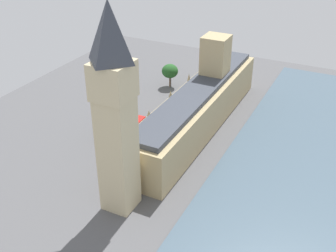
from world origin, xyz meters
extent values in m
plane|color=#565659|center=(0.00, 0.00, 0.00)|extent=(146.78, 146.78, 0.00)
cube|color=#475B6B|center=(-34.94, 0.00, 0.12)|extent=(38.78, 132.10, 0.25)
cube|color=tan|center=(-2.00, 0.00, 6.35)|extent=(13.52, 76.78, 12.70)
cube|color=tan|center=(-2.00, -13.82, 13.51)|extent=(8.26, 8.26, 27.02)
cube|color=#383D47|center=(-2.00, 0.00, 13.50)|extent=(10.27, 73.71, 1.60)
cone|color=tan|center=(4.36, -34.55, 14.15)|extent=(1.20, 1.20, 2.91)
cone|color=tan|center=(4.36, -20.73, 14.10)|extent=(1.20, 1.20, 2.81)
cone|color=tan|center=(4.36, -6.91, 14.05)|extent=(1.20, 1.20, 2.70)
cone|color=tan|center=(4.36, 6.91, 13.82)|extent=(1.20, 1.20, 2.24)
cone|color=tan|center=(4.36, 20.73, 13.62)|extent=(1.20, 1.20, 1.85)
cone|color=tan|center=(4.36, 34.55, 13.63)|extent=(1.20, 1.20, 1.86)
cube|color=#CCBA8E|center=(-0.33, 44.08, 14.70)|extent=(7.34, 7.34, 29.39)
cube|color=#CCBA8E|center=(-0.33, 44.08, 33.54)|extent=(8.07, 8.07, 8.29)
cylinder|color=silver|center=(3.85, 44.08, 33.54)|extent=(0.25, 5.57, 5.57)
torus|color=black|center=(3.85, 44.08, 33.54)|extent=(0.24, 5.81, 5.81)
cylinder|color=silver|center=(-0.33, 39.89, 33.54)|extent=(5.57, 0.25, 5.57)
torus|color=black|center=(-0.33, 39.89, 33.54)|extent=(5.81, 0.24, 5.81)
pyramid|color=#383D47|center=(-0.33, 44.08, 44.09)|extent=(8.07, 8.07, 12.82)
cube|color=#19472D|center=(10.69, -22.68, 0.72)|extent=(1.87, 4.39, 0.75)
cube|color=black|center=(10.69, -22.89, 1.42)|extent=(1.53, 2.48, 0.65)
cylinder|color=black|center=(9.86, -21.32, 0.34)|extent=(0.27, 0.69, 0.68)
cylinder|color=black|center=(11.42, -21.26, 0.34)|extent=(0.27, 0.69, 0.68)
cylinder|color=black|center=(9.96, -24.09, 0.34)|extent=(0.27, 0.69, 0.68)
cylinder|color=black|center=(11.51, -24.04, 0.34)|extent=(0.27, 0.69, 0.68)
cube|color=silver|center=(11.12, -9.25, 0.72)|extent=(1.98, 4.58, 0.75)
cube|color=black|center=(11.12, -9.47, 1.42)|extent=(1.63, 2.58, 0.65)
cylinder|color=black|center=(10.32, -7.77, 0.34)|extent=(0.27, 0.69, 0.68)
cylinder|color=black|center=(12.01, -7.82, 0.34)|extent=(0.27, 0.69, 0.68)
cylinder|color=black|center=(10.24, -10.68, 0.34)|extent=(0.27, 0.69, 0.68)
cylinder|color=black|center=(11.93, -10.72, 0.34)|extent=(0.27, 0.69, 0.68)
cube|color=#B7B7BC|center=(13.76, 1.26, 0.72)|extent=(1.78, 4.19, 0.75)
cube|color=black|center=(13.76, 1.06, 1.42)|extent=(1.48, 2.35, 0.65)
cylinder|color=black|center=(13.01, 2.61, 0.34)|extent=(0.26, 0.68, 0.68)
cylinder|color=black|center=(14.56, 2.58, 0.34)|extent=(0.26, 0.68, 0.68)
cylinder|color=black|center=(12.96, -0.05, 0.34)|extent=(0.26, 0.68, 0.68)
cylinder|color=black|center=(14.51, -0.08, 0.34)|extent=(0.26, 0.68, 0.68)
cube|color=red|center=(13.58, 13.84, 2.65)|extent=(2.76, 10.56, 4.20)
cube|color=black|center=(13.58, 13.84, 2.73)|extent=(2.81, 10.16, 0.70)
cylinder|color=black|center=(12.34, 17.48, 0.55)|extent=(0.38, 1.11, 1.10)
cylinder|color=black|center=(14.64, 17.54, 0.55)|extent=(0.38, 1.11, 1.10)
cylinder|color=black|center=(12.52, 10.13, 0.55)|extent=(0.38, 1.11, 1.10)
cylinder|color=black|center=(14.82, 10.19, 0.55)|extent=(0.38, 1.11, 1.10)
cube|color=navy|center=(14.33, 24.84, 0.72)|extent=(1.82, 4.54, 0.75)
cube|color=black|center=(14.32, 24.62, 1.42)|extent=(1.51, 2.55, 0.65)
cylinder|color=black|center=(13.55, 26.30, 0.34)|extent=(0.26, 0.68, 0.68)
cylinder|color=black|center=(15.14, 26.27, 0.34)|extent=(0.26, 0.68, 0.68)
cylinder|color=black|center=(13.51, 23.41, 0.34)|extent=(0.26, 0.68, 0.68)
cylinder|color=black|center=(15.10, 23.38, 0.34)|extent=(0.26, 0.68, 0.68)
cylinder|color=navy|center=(7.72, -20.72, 0.71)|extent=(0.64, 0.64, 1.43)
sphere|color=beige|center=(7.72, -20.72, 1.56)|extent=(0.27, 0.27, 0.27)
cube|color=navy|center=(7.45, -20.86, 0.78)|extent=(0.24, 0.34, 0.26)
cylinder|color=#336B60|center=(7.43, 16.12, 0.66)|extent=(0.46, 0.46, 1.32)
sphere|color=#8C6647|center=(7.43, 16.12, 1.45)|extent=(0.25, 0.25, 0.25)
cube|color=black|center=(7.71, 16.13, 0.73)|extent=(0.11, 0.31, 0.24)
cylinder|color=brown|center=(20.65, -25.66, 2.06)|extent=(0.56, 0.56, 4.11)
ellipsoid|color=#235623|center=(20.65, -25.66, 6.51)|extent=(6.39, 6.39, 5.43)
cylinder|color=brown|center=(20.98, 18.10, 2.08)|extent=(0.56, 0.56, 4.16)
ellipsoid|color=#2D6628|center=(20.98, 18.10, 5.96)|extent=(4.79, 4.79, 4.07)
cylinder|color=black|center=(20.11, -25.50, 2.53)|extent=(0.18, 0.18, 5.07)
sphere|color=#F2EAC6|center=(20.11, -25.50, 5.35)|extent=(0.56, 0.56, 0.56)
camera|label=1|loc=(-46.93, 111.50, 68.51)|focal=44.79mm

